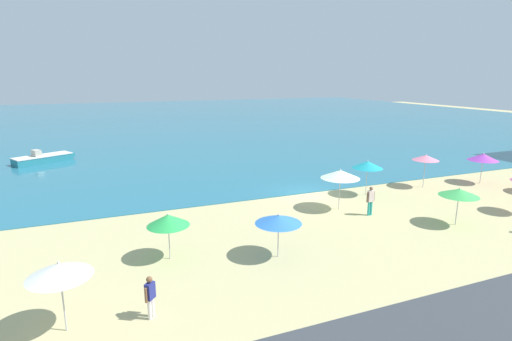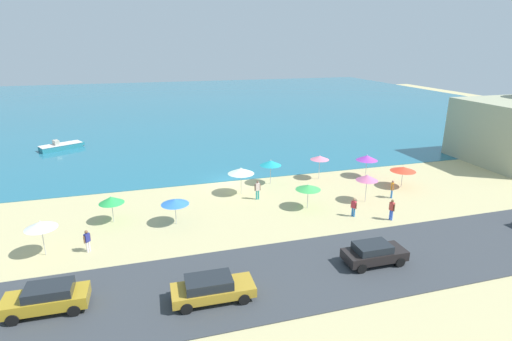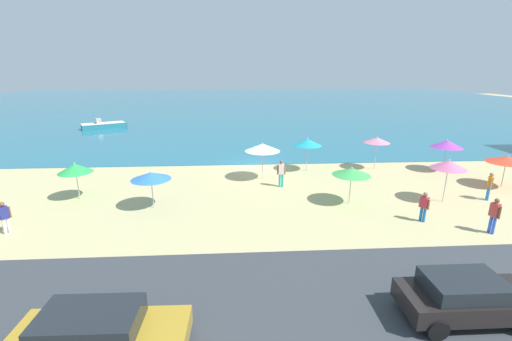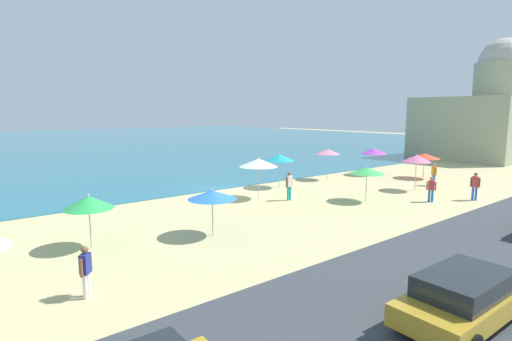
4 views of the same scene
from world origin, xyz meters
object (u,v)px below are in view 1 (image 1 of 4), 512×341
object	(u,v)px
beach_umbrella_3	(59,270)
beach_umbrella_5	(168,220)
beach_umbrella_8	(426,158)
beach_umbrella_9	(483,157)
bather_3	(370,199)
skiff_nearshore	(43,158)
beach_umbrella_1	(459,192)
beach_umbrella_2	(368,165)
beach_umbrella_7	(278,219)
bather_2	(150,295)
beach_umbrella_4	(340,174)

from	to	relation	value
beach_umbrella_3	beach_umbrella_5	size ratio (longest dim) A/B	1.12
beach_umbrella_8	beach_umbrella_9	size ratio (longest dim) A/B	1.05
bather_3	skiff_nearshore	bearing A→B (deg)	129.66
beach_umbrella_1	bather_3	xyz separation A→B (m)	(-3.57, 3.16, -0.91)
beach_umbrella_2	skiff_nearshore	xyz separation A→B (m)	(-22.59, 20.71, -1.78)
beach_umbrella_5	beach_umbrella_7	size ratio (longest dim) A/B	1.03
beach_umbrella_1	bather_2	bearing A→B (deg)	-171.14
beach_umbrella_5	beach_umbrella_4	bearing A→B (deg)	15.30
beach_umbrella_2	beach_umbrella_9	xyz separation A→B (m)	(10.44, -0.76, -0.11)
beach_umbrella_7	bather_2	world-z (taller)	beach_umbrella_7
beach_umbrella_8	beach_umbrella_1	bearing A→B (deg)	-121.82
beach_umbrella_4	bather_2	bearing A→B (deg)	-149.34
beach_umbrella_4	beach_umbrella_5	xyz separation A→B (m)	(-11.32, -3.09, -0.40)
beach_umbrella_3	beach_umbrella_5	distance (m)	5.90
beach_umbrella_2	beach_umbrella_4	size ratio (longest dim) A/B	0.96
beach_umbrella_1	beach_umbrella_7	bearing A→B (deg)	179.73
beach_umbrella_1	beach_umbrella_7	size ratio (longest dim) A/B	1.01
beach_umbrella_1	beach_umbrella_9	xyz separation A→B (m)	(9.30, 6.01, 0.19)
beach_umbrella_1	beach_umbrella_5	size ratio (longest dim) A/B	0.98
beach_umbrella_2	beach_umbrella_9	world-z (taller)	beach_umbrella_2
beach_umbrella_2	skiff_nearshore	bearing A→B (deg)	137.49
beach_umbrella_4	beach_umbrella_9	distance (m)	14.03
beach_umbrella_7	beach_umbrella_9	size ratio (longest dim) A/B	0.89
beach_umbrella_2	skiff_nearshore	world-z (taller)	beach_umbrella_2
beach_umbrella_5	beach_umbrella_9	bearing A→B (deg)	9.57
beach_umbrella_3	bather_3	distance (m)	17.57
beach_umbrella_5	bather_2	xyz separation A→B (m)	(-1.44, -4.47, -1.02)
beach_umbrella_2	beach_umbrella_4	distance (m)	4.04
beach_umbrella_8	skiff_nearshore	world-z (taller)	beach_umbrella_8
beach_umbrella_9	bather_3	size ratio (longest dim) A/B	1.36
beach_umbrella_2	beach_umbrella_5	size ratio (longest dim) A/B	1.13
beach_umbrella_4	skiff_nearshore	xyz separation A→B (m)	(-19.04, 22.63, -1.86)
beach_umbrella_7	bather_2	distance (m)	6.88
beach_umbrella_8	beach_umbrella_7	bearing A→B (deg)	-156.28
skiff_nearshore	bather_3	bearing A→B (deg)	-50.34
beach_umbrella_1	beach_umbrella_3	bearing A→B (deg)	-173.28
beach_umbrella_2	beach_umbrella_9	size ratio (longest dim) A/B	1.04
beach_umbrella_7	beach_umbrella_2	bearing A→B (deg)	33.67
beach_umbrella_4	beach_umbrella_1	bearing A→B (deg)	-45.96
beach_umbrella_1	skiff_nearshore	xyz separation A→B (m)	(-23.73, 27.48, -1.48)
beach_umbrella_1	beach_umbrella_7	distance (m)	11.22
beach_umbrella_9	bather_2	bearing A→B (deg)	-161.91
beach_umbrella_8	bather_2	xyz separation A→B (m)	(-21.70, -9.57, -1.41)
beach_umbrella_4	beach_umbrella_3	bearing A→B (deg)	-155.03
beach_umbrella_2	beach_umbrella_7	distance (m)	12.12
beach_umbrella_5	beach_umbrella_9	xyz separation A→B (m)	(25.30, 4.26, 0.21)
beach_umbrella_1	beach_umbrella_3	size ratio (longest dim) A/B	0.87
beach_umbrella_8	beach_umbrella_9	bearing A→B (deg)	-9.40
beach_umbrella_4	beach_umbrella_8	world-z (taller)	beach_umbrella_4
beach_umbrella_4	bather_3	world-z (taller)	beach_umbrella_4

